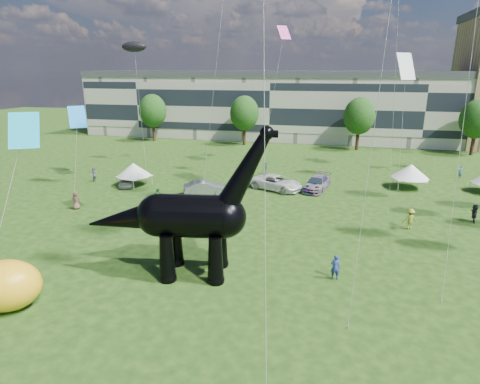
# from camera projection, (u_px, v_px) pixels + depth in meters

# --- Properties ---
(ground) EXTENTS (220.00, 220.00, 0.00)m
(ground) POSITION_uv_depth(u_px,v_px,m) (236.00, 322.00, 22.03)
(ground) COLOR #16330C
(ground) RESTS_ON ground
(terrace_row) EXTENTS (78.00, 11.00, 12.00)m
(terrace_row) POSITION_uv_depth(u_px,v_px,m) (274.00, 108.00, 79.68)
(terrace_row) COLOR beige
(terrace_row) RESTS_ON ground
(tree_far_left) EXTENTS (5.20, 5.20, 9.44)m
(tree_far_left) POSITION_uv_depth(u_px,v_px,m) (152.00, 108.00, 76.26)
(tree_far_left) COLOR #382314
(tree_far_left) RESTS_ON ground
(tree_mid_left) EXTENTS (5.20, 5.20, 9.44)m
(tree_mid_left) POSITION_uv_depth(u_px,v_px,m) (244.00, 110.00, 72.15)
(tree_mid_left) COLOR #382314
(tree_mid_left) RESTS_ON ground
(tree_mid_right) EXTENTS (5.20, 5.20, 9.44)m
(tree_mid_right) POSITION_uv_depth(u_px,v_px,m) (360.00, 113.00, 67.58)
(tree_mid_right) COLOR #382314
(tree_mid_right) RESTS_ON ground
(tree_far_right) EXTENTS (5.20, 5.20, 9.44)m
(tree_far_right) POSITION_uv_depth(u_px,v_px,m) (478.00, 116.00, 63.47)
(tree_far_right) COLOR #382314
(tree_far_right) RESTS_ON ground
(dinosaur_sculpture) EXTENTS (12.87, 4.27, 10.47)m
(dinosaur_sculpture) POSITION_uv_depth(u_px,v_px,m) (185.00, 218.00, 26.31)
(dinosaur_sculpture) COLOR black
(dinosaur_sculpture) RESTS_ON ground
(car_silver) EXTENTS (2.94, 4.30, 1.36)m
(car_silver) POSITION_uv_depth(u_px,v_px,m) (127.00, 180.00, 47.81)
(car_silver) COLOR #B9B8BD
(car_silver) RESTS_ON ground
(car_grey) EXTENTS (5.09, 3.42, 1.59)m
(car_grey) POSITION_uv_depth(u_px,v_px,m) (206.00, 188.00, 44.31)
(car_grey) COLOR gray
(car_grey) RESTS_ON ground
(car_white) EXTENTS (6.65, 4.90, 1.68)m
(car_white) POSITION_uv_depth(u_px,v_px,m) (277.00, 183.00, 46.16)
(car_white) COLOR white
(car_white) RESTS_ON ground
(car_dark) EXTENTS (3.33, 5.82, 1.59)m
(car_dark) POSITION_uv_depth(u_px,v_px,m) (317.00, 183.00, 46.08)
(car_dark) COLOR #595960
(car_dark) RESTS_ON ground
(gazebo_near) EXTENTS (4.37, 4.37, 2.88)m
(gazebo_near) POSITION_uv_depth(u_px,v_px,m) (411.00, 171.00, 46.43)
(gazebo_near) COLOR white
(gazebo_near) RESTS_ON ground
(gazebo_left) EXTENTS (5.05, 5.05, 2.76)m
(gazebo_left) POSITION_uv_depth(u_px,v_px,m) (134.00, 170.00, 47.54)
(gazebo_left) COLOR silver
(gazebo_left) RESTS_ON ground
(inflatable_yellow) EXTENTS (4.66, 4.14, 2.98)m
(inflatable_yellow) POSITION_uv_depth(u_px,v_px,m) (6.00, 286.00, 22.90)
(inflatable_yellow) COLOR yellow
(inflatable_yellow) RESTS_ON ground
(visitors) EXTENTS (45.21, 47.12, 1.87)m
(visitors) POSITION_uv_depth(u_px,v_px,m) (262.00, 212.00, 36.59)
(visitors) COLOR #392B62
(visitors) RESTS_ON ground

